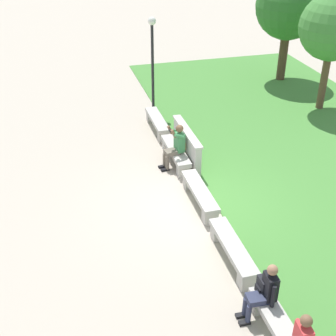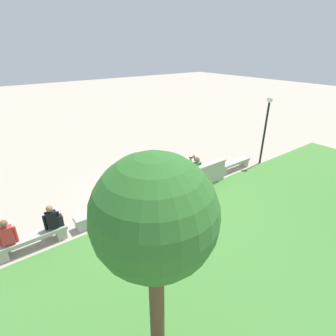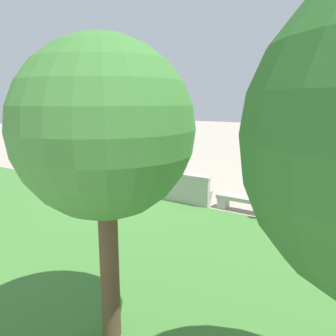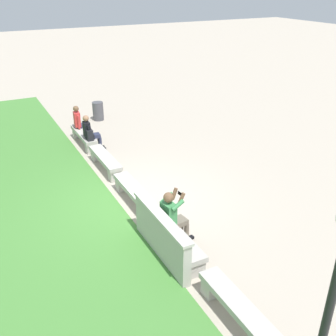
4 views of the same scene
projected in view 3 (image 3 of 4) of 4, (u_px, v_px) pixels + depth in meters
name	position (u px, v px, depth m)	size (l,w,h in m)	color
ground_plane	(134.00, 190.00, 12.49)	(80.00, 80.00, 0.00)	#B2A593
grass_strip	(31.00, 226.00, 8.92)	(22.99, 8.00, 0.03)	#478438
bench_main	(248.00, 203.00, 9.99)	(1.97, 0.40, 0.45)	#B7B2A8
bench_near	(184.00, 192.00, 11.21)	(1.97, 0.40, 0.45)	#B7B2A8
bench_mid	(134.00, 183.00, 12.43)	(1.97, 0.40, 0.45)	#B7B2A8
bench_far	(92.00, 175.00, 13.65)	(1.97, 0.40, 0.45)	#B7B2A8
bench_end	(57.00, 169.00, 14.87)	(1.97, 0.40, 0.45)	#B7B2A8
backrest_wall_with_plaque	(179.00, 188.00, 10.89)	(2.25, 0.24, 1.01)	#B7B2A8
person_photographer	(179.00, 178.00, 11.33)	(0.51, 0.76, 1.32)	black
person_distant	(67.00, 162.00, 14.51)	(0.48, 0.68, 1.26)	black
person_companion	(50.00, 160.00, 15.15)	(0.48, 0.69, 1.26)	black
backpack	(68.00, 164.00, 14.38)	(0.28, 0.24, 0.43)	black
tree_behind_wall	(104.00, 131.00, 4.17)	(2.33, 2.33, 4.17)	brown
trash_bin	(48.00, 159.00, 17.18)	(0.44, 0.44, 0.75)	#4C4C51
lamp_post	(313.00, 145.00, 8.43)	(0.28, 0.28, 3.37)	black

